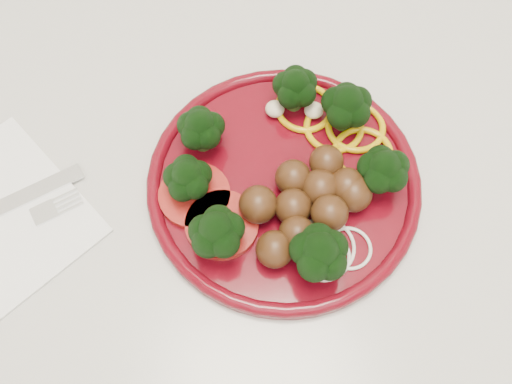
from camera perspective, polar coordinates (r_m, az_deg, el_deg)
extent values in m
cube|color=silver|center=(1.02, -7.27, -12.07)|extent=(2.40, 0.60, 0.87)
cube|color=#B6B4AC|center=(0.60, -12.20, -1.56)|extent=(2.40, 0.60, 0.03)
cylinder|color=#4E050E|center=(0.57, 2.77, 0.79)|extent=(0.27, 0.27, 0.01)
torus|color=#4E050E|center=(0.57, 2.79, 1.06)|extent=(0.27, 0.27, 0.01)
sphere|color=#472811|center=(0.53, 3.74, -1.47)|extent=(0.04, 0.04, 0.04)
sphere|color=#472811|center=(0.55, 3.74, 1.49)|extent=(0.04, 0.04, 0.04)
sphere|color=#472811|center=(0.52, 4.11, -4.15)|extent=(0.04, 0.04, 0.04)
sphere|color=#472811|center=(0.53, 7.30, -2.33)|extent=(0.04, 0.04, 0.04)
sphere|color=#472811|center=(0.56, 7.00, 2.79)|extent=(0.04, 0.04, 0.04)
sphere|color=#472811|center=(0.55, 9.04, 0.54)|extent=(0.04, 0.04, 0.04)
sphere|color=#472811|center=(0.54, 6.44, 0.38)|extent=(0.04, 0.04, 0.04)
sphere|color=#472811|center=(0.53, 0.21, -1.25)|extent=(0.04, 0.04, 0.04)
sphere|color=#472811|center=(0.52, 1.88, -5.72)|extent=(0.04, 0.04, 0.04)
sphere|color=#472811|center=(0.55, 9.74, -0.14)|extent=(0.04, 0.04, 0.04)
torus|color=#C29507|center=(0.60, 7.79, 6.43)|extent=(0.06, 0.06, 0.01)
torus|color=#C29507|center=(0.59, 10.63, 3.82)|extent=(0.06, 0.06, 0.01)
torus|color=#C29507|center=(0.61, 4.86, 8.40)|extent=(0.06, 0.06, 0.01)
torus|color=#C29507|center=(0.60, 9.92, 6.42)|extent=(0.06, 0.06, 0.01)
cylinder|color=#720A07|center=(0.56, -6.16, -0.31)|extent=(0.07, 0.07, 0.01)
cylinder|color=#720A07|center=(0.54, -3.43, -3.28)|extent=(0.07, 0.07, 0.01)
torus|color=beige|center=(0.54, 6.72, -6.31)|extent=(0.05, 0.05, 0.00)
torus|color=beige|center=(0.54, 9.28, -5.56)|extent=(0.04, 0.04, 0.00)
torus|color=beige|center=(0.54, 6.81, -5.45)|extent=(0.06, 0.06, 0.00)
ellipsoid|color=#C6B793|center=(0.60, 1.90, 8.25)|extent=(0.02, 0.02, 0.01)
ellipsoid|color=#C6B793|center=(0.59, -4.43, 5.98)|extent=(0.02, 0.02, 0.01)
ellipsoid|color=#C6B793|center=(0.60, 5.79, 8.09)|extent=(0.02, 0.02, 0.01)
cube|color=silver|center=(0.61, -21.63, -0.18)|extent=(0.11, 0.05, 0.00)
cube|color=silver|center=(0.59, -20.41, -1.96)|extent=(0.03, 0.03, 0.00)
cube|color=silver|center=(0.59, -18.09, -1.63)|extent=(0.03, 0.01, 0.00)
cube|color=silver|center=(0.59, -18.29, -1.19)|extent=(0.03, 0.01, 0.00)
cube|color=silver|center=(0.59, -18.48, -0.76)|extent=(0.03, 0.01, 0.00)
cube|color=silver|center=(0.60, -18.67, -0.34)|extent=(0.03, 0.01, 0.00)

